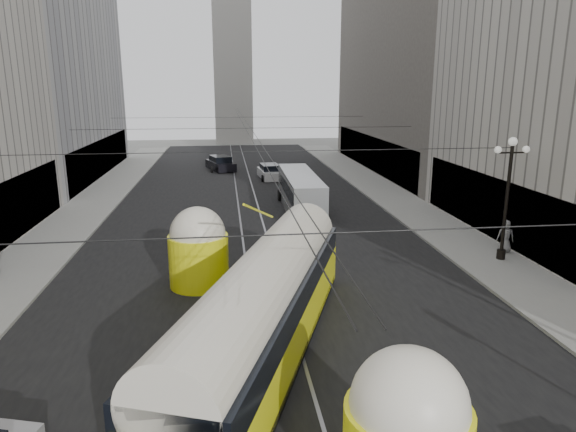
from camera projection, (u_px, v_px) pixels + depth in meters
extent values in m
cube|color=black|center=(248.00, 206.00, 39.51)|extent=(20.00, 85.00, 0.02)
cube|color=gray|center=(98.00, 200.00, 41.43)|extent=(4.00, 72.00, 0.15)
cube|color=gray|center=(385.00, 192.00, 44.29)|extent=(4.00, 72.00, 0.15)
cube|color=gray|center=(238.00, 207.00, 39.42)|extent=(0.12, 85.00, 0.04)
cube|color=gray|center=(258.00, 206.00, 39.60)|extent=(0.12, 85.00, 0.04)
cube|color=black|center=(8.00, 213.00, 29.17)|extent=(0.10, 18.00, 3.60)
cube|color=#999999|center=(27.00, 32.00, 48.61)|extent=(12.00, 28.00, 28.00)
cube|color=black|center=(103.00, 157.00, 52.26)|extent=(0.10, 25.20, 3.60)
cube|color=black|center=(492.00, 207.00, 30.59)|extent=(0.10, 18.00, 3.60)
cube|color=#514C47|center=(432.00, 16.00, 52.88)|extent=(12.00, 32.00, 32.00)
cube|color=black|center=(371.00, 153.00, 55.61)|extent=(0.10, 28.80, 3.60)
cube|color=#B2AFA8|center=(233.00, 67.00, 82.27)|extent=(6.00, 6.00, 24.00)
cylinder|color=black|center=(506.00, 203.00, 26.29)|extent=(0.18, 0.18, 6.00)
cylinder|color=black|center=(501.00, 254.00, 26.96)|extent=(0.44, 0.44, 0.50)
cylinder|color=black|center=(512.00, 153.00, 25.65)|extent=(1.60, 0.08, 0.08)
sphere|color=white|center=(513.00, 142.00, 25.51)|extent=(0.44, 0.44, 0.44)
sphere|color=white|center=(498.00, 150.00, 25.52)|extent=(0.36, 0.36, 0.36)
sphere|color=white|center=(526.00, 149.00, 25.70)|extent=(0.36, 0.36, 0.36)
cylinder|color=black|center=(308.00, 234.00, 10.62)|extent=(25.00, 0.03, 0.03)
cylinder|color=black|center=(260.00, 151.00, 24.09)|extent=(25.00, 0.03, 0.03)
cylinder|color=black|center=(247.00, 128.00, 37.56)|extent=(25.00, 0.03, 0.03)
cylinder|color=black|center=(241.00, 117.00, 51.03)|extent=(25.00, 0.03, 0.03)
cylinder|color=black|center=(245.00, 127.00, 41.46)|extent=(0.03, 72.00, 0.03)
cylinder|color=black|center=(250.00, 127.00, 41.50)|extent=(0.03, 72.00, 0.03)
cube|color=#F0F215|center=(265.00, 326.00, 17.33)|extent=(7.63, 14.73, 1.78)
cube|color=black|center=(265.00, 349.00, 17.53)|extent=(7.48, 14.31, 0.31)
cube|color=black|center=(265.00, 294.00, 17.04)|extent=(7.58, 14.53, 0.89)
cylinder|color=silver|center=(264.00, 285.00, 16.97)|extent=(7.26, 14.41, 2.41)
sphere|color=silver|center=(409.00, 406.00, 10.75)|extent=(2.52, 2.52, 2.52)
cylinder|color=#F0F215|center=(199.00, 260.00, 23.55)|extent=(2.73, 2.73, 2.41)
sphere|color=silver|center=(198.00, 234.00, 23.24)|extent=(2.52, 2.52, 2.52)
cube|color=#A5A7AA|center=(300.00, 192.00, 37.80)|extent=(2.40, 10.79, 2.69)
cube|color=black|center=(300.00, 186.00, 37.69)|extent=(2.41, 10.41, 0.99)
cube|color=black|center=(313.00, 204.00, 32.60)|extent=(2.06, 0.13, 1.25)
cylinder|color=black|center=(292.00, 217.00, 34.43)|extent=(0.30, 0.90, 0.90)
cylinder|color=black|center=(324.00, 216.00, 34.70)|extent=(0.30, 0.90, 0.90)
cylinder|color=black|center=(280.00, 195.00, 41.37)|extent=(0.30, 0.90, 0.90)
cylinder|color=black|center=(307.00, 194.00, 41.64)|extent=(0.30, 0.90, 0.90)
cube|color=white|center=(270.00, 174.00, 51.21)|extent=(2.32, 4.77, 0.82)
cube|color=black|center=(270.00, 168.00, 51.06)|extent=(1.90, 2.68, 0.77)
cylinder|color=black|center=(263.00, 178.00, 49.63)|extent=(0.22, 0.66, 0.66)
cylinder|color=black|center=(280.00, 178.00, 49.84)|extent=(0.22, 0.66, 0.66)
cylinder|color=black|center=(260.00, 173.00, 52.65)|extent=(0.22, 0.66, 0.66)
cylinder|color=black|center=(277.00, 173.00, 52.86)|extent=(0.22, 0.66, 0.66)
cube|color=black|center=(221.00, 165.00, 56.51)|extent=(3.48, 5.37, 0.88)
cube|color=black|center=(220.00, 160.00, 56.36)|extent=(2.56, 3.16, 0.84)
cylinder|color=black|center=(212.00, 169.00, 54.81)|extent=(0.22, 0.71, 0.71)
cylinder|color=black|center=(229.00, 169.00, 55.03)|extent=(0.22, 0.71, 0.71)
cylinder|color=black|center=(213.00, 165.00, 58.08)|extent=(0.22, 0.71, 0.71)
cylinder|color=black|center=(229.00, 164.00, 58.29)|extent=(0.22, 0.71, 0.71)
imported|color=slate|center=(505.00, 236.00, 27.90)|extent=(1.01, 0.81, 1.80)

